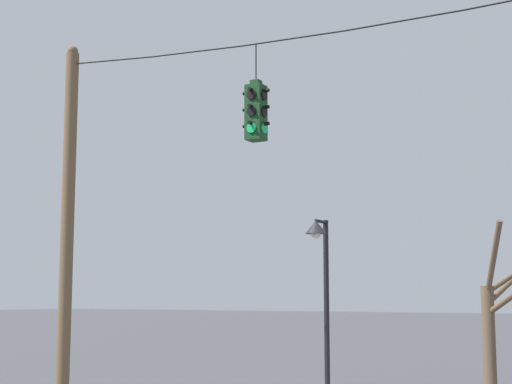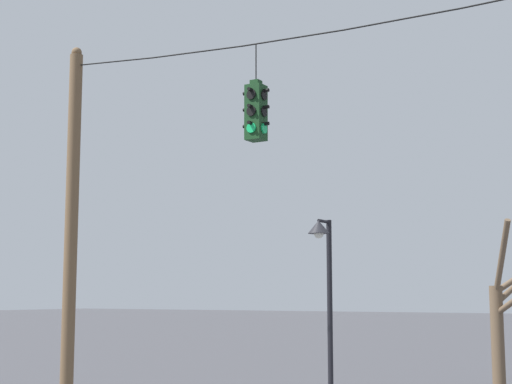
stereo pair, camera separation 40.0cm
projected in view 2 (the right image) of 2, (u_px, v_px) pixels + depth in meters
utility_pole_left at (71, 226)px, 17.59m from camera, size 0.29×0.29×8.28m
span_wire at (400, 14)px, 14.12m from camera, size 15.67×0.03×0.36m
traffic_light_over_intersection at (256, 112)px, 15.44m from camera, size 0.58×0.58×1.96m
street_lamp at (324, 266)px, 17.38m from camera, size 0.48×0.83×4.28m
bare_tree at (507, 311)px, 21.90m from camera, size 2.13×3.58×4.63m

